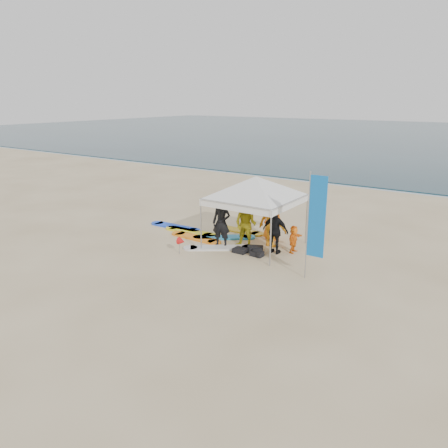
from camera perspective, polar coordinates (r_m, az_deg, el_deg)
ground at (r=14.31m, az=-8.18°, el=-6.60°), size 120.00×120.00×0.00m
ocean at (r=70.44m, az=27.24°, el=10.00°), size 160.00×84.00×0.08m
shoreline_foam at (r=29.79m, az=16.09°, el=4.92°), size 160.00×1.20×0.01m
person_black_a at (r=16.49m, az=-0.33°, el=0.18°), size 0.79×0.62×1.91m
person_yellow at (r=16.45m, az=2.85°, el=-0.04°), size 0.96×0.78×1.83m
person_orange_a at (r=16.66m, az=6.32°, el=0.27°), size 1.33×0.88×1.92m
person_black_b at (r=15.91m, az=6.73°, el=-0.90°), size 1.02×0.46×1.71m
person_orange_b at (r=17.50m, az=6.30°, el=0.80°), size 0.92×0.65×1.78m
person_seated at (r=16.21m, az=9.10°, el=-1.95°), size 0.32×0.96×1.03m
canopy_tent at (r=16.17m, az=4.18°, el=6.20°), size 4.13×4.13×3.11m
feather_flag at (r=13.45m, az=11.92°, el=0.75°), size 0.58×0.04×3.41m
marker_pennant at (r=15.88m, az=-5.55°, el=-2.28°), size 0.28×0.28×0.64m
gear_pile at (r=16.06m, az=3.66°, el=-3.52°), size 1.19×0.84×0.22m
surfboard_spread at (r=18.04m, az=-2.29°, el=-1.47°), size 5.30×3.45×0.07m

